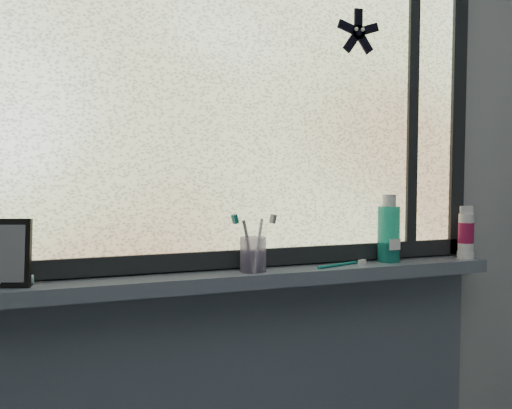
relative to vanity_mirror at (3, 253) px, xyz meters
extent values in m
cube|color=#9EA3A8|center=(0.60, 0.07, 0.15)|extent=(3.00, 0.01, 2.50)
cube|color=#525C6D|center=(0.60, 0.00, -0.10)|extent=(1.62, 0.14, 0.04)
cube|color=silver|center=(0.60, 0.05, 0.43)|extent=(1.50, 0.01, 1.00)
cube|color=black|center=(0.60, 0.05, -0.05)|extent=(1.60, 0.03, 0.05)
cube|color=black|center=(1.37, 0.05, 0.43)|extent=(0.05, 0.03, 1.10)
cube|color=black|center=(1.20, 0.05, 0.43)|extent=(0.03, 0.03, 1.00)
cube|color=black|center=(0.00, 0.00, 0.00)|extent=(0.15, 0.11, 0.17)
cylinder|color=#9A8CB9|center=(0.64, -0.01, -0.04)|extent=(0.09, 0.09, 0.10)
cylinder|color=teal|center=(1.09, 0.01, 0.02)|extent=(0.07, 0.07, 0.17)
cylinder|color=silver|center=(1.36, -0.02, 0.01)|extent=(0.06, 0.06, 0.12)
camera|label=1|loc=(0.11, -1.50, 0.21)|focal=40.00mm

